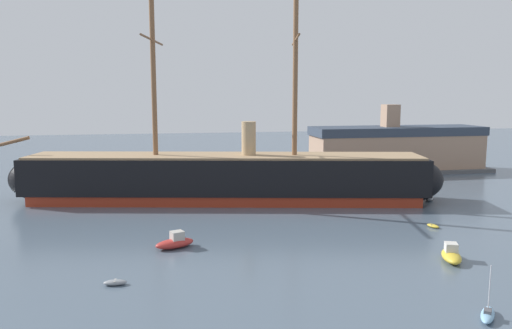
% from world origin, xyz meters
% --- Properties ---
extents(tall_ship, '(75.96, 22.51, 36.89)m').
position_xyz_m(tall_ship, '(-4.67, 57.93, 3.96)').
color(tall_ship, maroon).
rests_on(tall_ship, ground).
extents(sailboat_foreground_right, '(2.87, 3.16, 4.29)m').
position_xyz_m(sailboat_foreground_right, '(9.91, 11.80, 0.36)').
color(sailboat_foreground_right, '#7FB2D6').
rests_on(sailboat_foreground_right, ground).
extents(dinghy_mid_left, '(2.14, 1.03, 0.49)m').
position_xyz_m(dinghy_mid_left, '(-19.22, 24.41, 0.25)').
color(dinghy_mid_left, gray).
rests_on(dinghy_mid_left, ground).
extents(motorboat_mid_right, '(3.33, 4.80, 1.86)m').
position_xyz_m(motorboat_mid_right, '(14.83, 24.59, 0.65)').
color(motorboat_mid_right, gold).
rests_on(motorboat_mid_right, ground).
extents(motorboat_alongside_bow, '(4.93, 3.42, 1.91)m').
position_xyz_m(motorboat_alongside_bow, '(-13.46, 34.55, 0.67)').
color(motorboat_alongside_bow, '#B22D28').
rests_on(motorboat_alongside_bow, ground).
extents(dinghy_alongside_stern, '(1.36, 2.03, 0.44)m').
position_xyz_m(dinghy_alongside_stern, '(19.98, 36.89, 0.22)').
color(dinghy_alongside_stern, gold).
rests_on(dinghy_alongside_stern, ground).
extents(dinghy_far_right, '(2.77, 3.09, 0.69)m').
position_xyz_m(dinghy_far_right, '(28.41, 52.33, 0.35)').
color(dinghy_far_right, gray).
rests_on(dinghy_far_right, ground).
extents(motorboat_distant_centre, '(3.19, 4.10, 1.60)m').
position_xyz_m(motorboat_distant_centre, '(1.48, 62.69, 0.56)').
color(motorboat_distant_centre, '#1E284C').
rests_on(motorboat_distant_centre, ground).
extents(dockside_warehouse_right, '(41.57, 12.27, 14.98)m').
position_xyz_m(dockside_warehouse_right, '(37.07, 81.70, 5.05)').
color(dockside_warehouse_right, '#565659').
rests_on(dockside_warehouse_right, ground).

